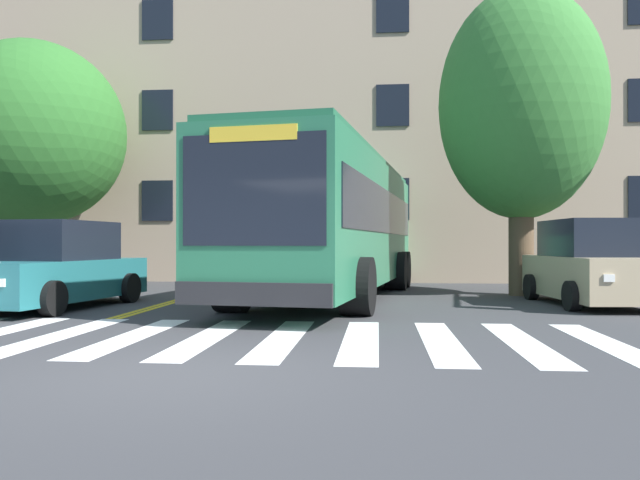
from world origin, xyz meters
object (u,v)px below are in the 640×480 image
(car_black_behind_bus, at_px, (323,257))
(car_teal_near_lane, at_px, (55,269))
(car_tan_far_lane, at_px, (591,266))
(street_tree_curbside_small, at_px, (34,134))
(street_tree_curbside_large, at_px, (521,105))
(city_bus, at_px, (335,223))

(car_black_behind_bus, bearing_deg, car_teal_near_lane, -109.14)
(car_tan_far_lane, relative_size, street_tree_curbside_small, 0.55)
(car_tan_far_lane, height_order, street_tree_curbside_large, street_tree_curbside_large)
(city_bus, bearing_deg, street_tree_curbside_small, 162.87)
(car_tan_far_lane, relative_size, street_tree_curbside_large, 0.53)
(city_bus, bearing_deg, street_tree_curbside_large, 11.26)
(city_bus, distance_m, street_tree_curbside_large, 5.69)
(city_bus, bearing_deg, car_black_behind_bus, 96.69)
(car_teal_near_lane, bearing_deg, car_black_behind_bus, 70.86)
(city_bus, distance_m, car_teal_near_lane, 6.45)
(car_tan_far_lane, distance_m, street_tree_curbside_large, 4.78)
(street_tree_curbside_large, xyz_separation_m, street_tree_curbside_small, (-14.24, 2.00, -0.17))
(car_teal_near_lane, bearing_deg, city_bus, 28.46)
(city_bus, relative_size, street_tree_curbside_small, 1.63)
(street_tree_curbside_small, bearing_deg, city_bus, -17.13)
(city_bus, relative_size, car_tan_far_lane, 2.94)
(car_teal_near_lane, height_order, street_tree_curbside_small, street_tree_curbside_small)
(car_tan_far_lane, bearing_deg, car_black_behind_bus, 121.19)
(car_black_behind_bus, bearing_deg, city_bus, -83.31)
(car_teal_near_lane, relative_size, car_black_behind_bus, 1.00)
(city_bus, height_order, car_teal_near_lane, city_bus)
(street_tree_curbside_small, bearing_deg, car_teal_near_lane, -56.67)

